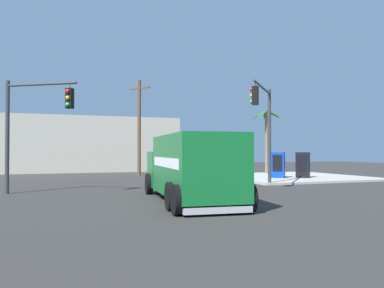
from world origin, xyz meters
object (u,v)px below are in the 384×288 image
object	(u,v)px
vending_machine_red	(278,165)
vending_machine_blue	(303,165)
traffic_light_primary	(29,119)
palm_tree_far	(267,132)
delivery_truck	(190,167)
utility_pole	(139,126)
traffic_light_secondary	(265,118)

from	to	relation	value
vending_machine_red	vending_machine_blue	distance (m)	1.82
traffic_light_primary	vending_machine_blue	distance (m)	18.80
palm_tree_far	traffic_light_primary	bearing A→B (deg)	-153.70
vending_machine_red	palm_tree_far	xyz separation A→B (m)	(2.29, 5.31, 2.72)
traffic_light_primary	vending_machine_blue	size ratio (longest dim) A/B	2.99
vending_machine_blue	palm_tree_far	distance (m)	6.49
delivery_truck	traffic_light_primary	world-z (taller)	traffic_light_primary
vending_machine_red	utility_pole	xyz separation A→B (m)	(-8.33, 8.50, 3.16)
vending_machine_blue	palm_tree_far	world-z (taller)	palm_tree_far
traffic_light_secondary	vending_machine_red	bearing A→B (deg)	49.94
delivery_truck	vending_machine_red	xyz separation A→B (m)	(10.26, 9.31, -0.36)
traffic_light_primary	palm_tree_far	xyz separation A→B (m)	(18.86, 9.32, 0.17)
traffic_light_secondary	utility_pole	world-z (taller)	utility_pole
vending_machine_red	vending_machine_blue	size ratio (longest dim) A/B	1.00
utility_pole	traffic_light_primary	bearing A→B (deg)	-123.38
traffic_light_secondary	utility_pole	size ratio (longest dim) A/B	0.70
vending_machine_red	vending_machine_blue	xyz separation A→B (m)	(1.73, -0.55, 0.00)
traffic_light_primary	palm_tree_far	size ratio (longest dim) A/B	1.00
traffic_light_secondary	vending_machine_red	size ratio (longest dim) A/B	3.10
traffic_light_secondary	vending_machine_blue	xyz separation A→B (m)	(5.73, 4.20, -2.89)
traffic_light_secondary	palm_tree_far	xyz separation A→B (m)	(6.28, 10.06, -0.17)
vending_machine_blue	utility_pole	bearing A→B (deg)	138.02
traffic_light_primary	traffic_light_secondary	size ratio (longest dim) A/B	0.96
palm_tree_far	traffic_light_secondary	bearing A→B (deg)	-121.98
traffic_light_secondary	vending_machine_red	xyz separation A→B (m)	(3.99, 4.75, -2.89)
vending_machine_blue	utility_pole	xyz separation A→B (m)	(-10.06, 9.05, 3.16)
palm_tree_far	utility_pole	size ratio (longest dim) A/B	0.68
traffic_light_primary	traffic_light_secondary	bearing A→B (deg)	-3.36
delivery_truck	utility_pole	size ratio (longest dim) A/B	1.00
vending_machine_red	palm_tree_far	world-z (taller)	palm_tree_far
traffic_light_primary	palm_tree_far	distance (m)	21.04
traffic_light_secondary	utility_pole	distance (m)	13.94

